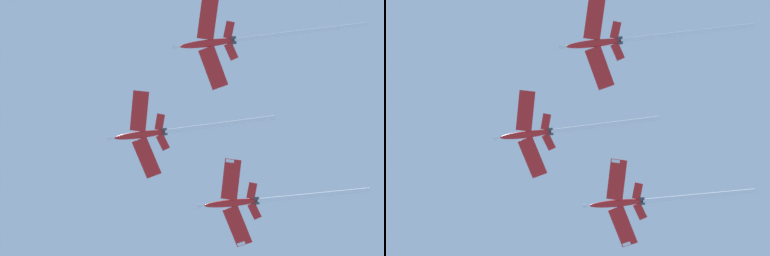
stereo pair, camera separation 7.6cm
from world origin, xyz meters
The scene contains 3 objects.
jet_lead centered at (24.33, -26.64, 134.05)m, with size 34.83×21.51×7.23m.
jet_left_wing centered at (33.38, -49.75, 129.90)m, with size 38.11×21.84×7.91m.
jet_right_wing centered at (47.42, -17.49, 130.20)m, with size 34.33×21.19×7.83m.
Camera 1 is at (26.42, -42.12, 1.74)m, focal length 55.96 mm.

